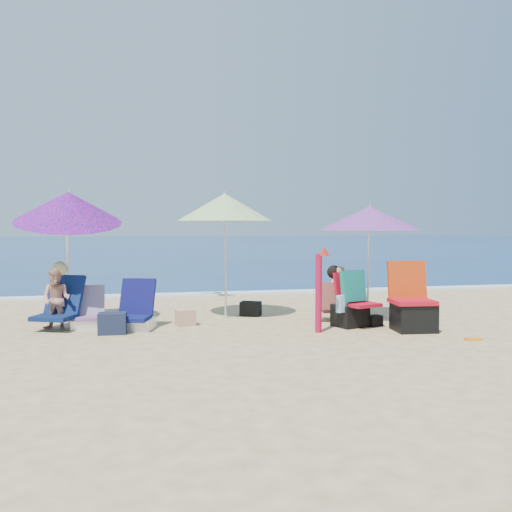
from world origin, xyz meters
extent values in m
plane|color=#D8BC84|center=(0.00, 0.00, 0.00)|extent=(120.00, 120.00, 0.00)
cube|color=navy|center=(0.00, 45.00, -0.05)|extent=(120.00, 80.00, 0.12)
cube|color=white|center=(0.00, 5.10, 0.02)|extent=(120.00, 0.50, 0.04)
cylinder|color=white|center=(1.60, 0.97, 0.89)|extent=(0.04, 0.04, 1.78)
cone|color=#FF21A3|center=(1.61, 0.98, 1.71)|extent=(1.89, 1.89, 0.40)
cylinder|color=white|center=(1.63, 1.00, 1.88)|extent=(0.03, 0.03, 0.11)
cylinder|color=silver|center=(-0.68, 1.73, 0.99)|extent=(0.05, 0.05, 1.98)
cone|color=#62B01B|center=(-0.68, 1.77, 1.90)|extent=(1.98, 1.98, 0.47)
cylinder|color=white|center=(-0.68, 1.80, 2.11)|extent=(0.04, 0.04, 0.13)
cylinder|color=white|center=(-3.26, 1.84, 0.97)|extent=(0.09, 0.51, 1.88)
cone|color=#BA1A7D|center=(-3.21, 1.61, 1.88)|extent=(1.85, 1.91, 0.87)
cylinder|color=silver|center=(-3.18, 1.59, 2.09)|extent=(0.04, 0.07, 0.13)
cylinder|color=#A90C30|center=(0.46, 0.16, 0.58)|extent=(0.13, 0.13, 1.17)
cone|color=red|center=(0.49, -0.01, 1.22)|extent=(0.18, 0.18, 0.15)
cube|color=#0D154D|center=(-2.25, 0.87, 0.19)|extent=(0.63, 0.59, 0.06)
cube|color=#0C0D44|center=(-2.15, 1.17, 0.47)|extent=(0.59, 0.44, 0.56)
cube|color=silver|center=(-2.20, 0.95, 0.08)|extent=(0.66, 0.62, 0.17)
cube|color=#C84650|center=(-2.85, 1.22, 0.16)|extent=(0.45, 0.40, 0.05)
cube|color=#D9694C|center=(-2.89, 1.47, 0.40)|extent=(0.45, 0.26, 0.47)
cube|color=white|center=(-2.91, 1.25, 0.07)|extent=(0.47, 0.41, 0.14)
cube|color=red|center=(1.86, -0.06, 0.45)|extent=(0.65, 0.59, 0.06)
cube|color=#B4340C|center=(1.90, 0.20, 0.75)|extent=(0.61, 0.22, 0.60)
cube|color=black|center=(1.89, -0.04, 0.21)|extent=(0.62, 0.57, 0.43)
cube|color=#B70D1F|center=(1.23, 0.37, 0.36)|extent=(0.60, 0.57, 0.05)
cube|color=#A70B1C|center=(1.10, 0.64, 0.61)|extent=(0.50, 0.29, 0.49)
cube|color=black|center=(1.11, 0.53, 0.17)|extent=(0.58, 0.55, 0.35)
cube|color=#0B8D65|center=(1.12, 0.43, 0.65)|extent=(0.46, 0.29, 0.49)
cube|color=#8BC5DF|center=(0.91, 0.35, 0.39)|extent=(0.21, 0.17, 0.26)
imported|color=tan|center=(1.12, 1.03, 0.46)|extent=(0.37, 0.28, 0.92)
cube|color=#340E62|center=(1.10, 1.11, 0.18)|extent=(0.58, 0.54, 0.06)
cube|color=#400D60|center=(1.04, 0.96, 0.43)|extent=(0.66, 0.34, 0.47)
sphere|color=black|center=(1.04, 1.08, 0.82)|extent=(0.22, 0.22, 0.22)
imported|color=tan|center=(-3.36, 1.20, 0.47)|extent=(0.55, 0.50, 0.93)
cube|color=#0C1C43|center=(-3.38, 1.13, 0.20)|extent=(0.71, 0.67, 0.07)
cube|color=#0D1D4B|center=(-3.25, 1.42, 0.51)|extent=(0.65, 0.52, 0.60)
sphere|color=tan|center=(-3.31, 1.30, 0.93)|extent=(0.23, 0.23, 0.23)
cube|color=#182035|center=(-2.52, 0.69, 0.15)|extent=(0.41, 0.30, 0.31)
cube|color=black|center=(-0.20, 1.89, 0.13)|extent=(0.42, 0.38, 0.25)
cube|color=tan|center=(-1.41, 1.15, 0.12)|extent=(0.33, 0.27, 0.25)
cube|color=black|center=(1.50, 0.48, 0.09)|extent=(0.26, 0.22, 0.17)
cube|color=orange|center=(2.37, -0.85, 0.02)|extent=(0.24, 0.13, 0.03)
camera|label=1|loc=(-2.17, -7.69, 1.57)|focal=39.33mm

